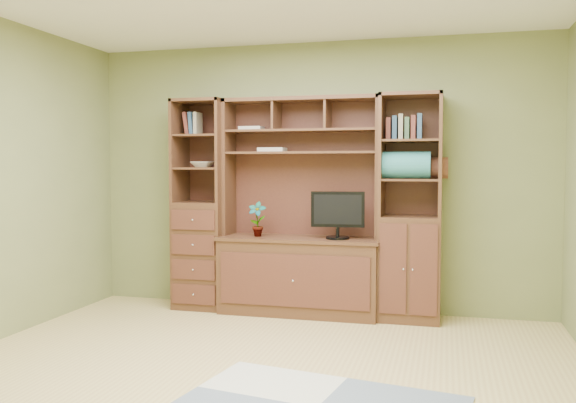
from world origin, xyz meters
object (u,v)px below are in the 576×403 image
(left_tower, at_px, (202,204))
(right_tower, at_px, (410,208))
(monitor, at_px, (338,206))
(center_hutch, at_px, (299,206))

(left_tower, distance_m, right_tower, 2.02)
(right_tower, height_order, monitor, right_tower)
(center_hutch, height_order, left_tower, same)
(center_hutch, relative_size, right_tower, 1.00)
(left_tower, relative_size, monitor, 3.40)
(monitor, bearing_deg, right_tower, 0.56)
(right_tower, xyz_separation_m, monitor, (-0.65, -0.07, 0.01))
(left_tower, bearing_deg, right_tower, 0.00)
(center_hutch, relative_size, left_tower, 1.00)
(monitor, bearing_deg, left_tower, 170.88)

